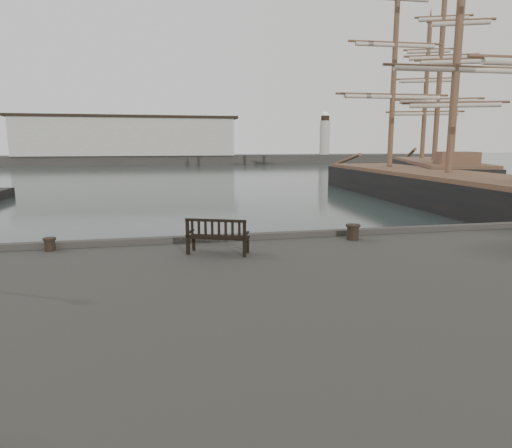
{
  "coord_description": "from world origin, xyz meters",
  "views": [
    {
      "loc": [
        -2.1,
        -13.86,
        4.5
      ],
      "look_at": [
        0.82,
        -0.5,
        2.1
      ],
      "focal_mm": 32.0,
      "sensor_mm": 36.0,
      "label": 1
    }
  ],
  "objects": [
    {
      "name": "bollard_left",
      "position": [
        -5.08,
        -0.5,
        1.74
      ],
      "size": [
        0.43,
        0.43,
        0.37
      ],
      "primitive_type": "cylinder",
      "rotation": [
        0.0,
        0.0,
        0.26
      ],
      "color": "black",
      "rests_on": "quay"
    },
    {
      "name": "bollard_right",
      "position": [
        3.82,
        -0.9,
        1.8
      ],
      "size": [
        0.59,
        0.59,
        0.48
      ],
      "primitive_type": "cylinder",
      "rotation": [
        0.0,
        0.0,
        -0.35
      ],
      "color": "black",
      "rests_on": "quay"
    },
    {
      "name": "bench",
      "position": [
        -0.53,
        -1.86,
        1.86
      ],
      "size": [
        1.75,
        1.16,
        0.95
      ],
      "rotation": [
        0.0,
        0.0,
        -0.39
      ],
      "color": "black",
      "rests_on": "quay"
    },
    {
      "name": "ground",
      "position": [
        0.0,
        0.0,
        0.0
      ],
      "size": [
        400.0,
        400.0,
        0.0
      ],
      "primitive_type": "plane",
      "color": "black",
      "rests_on": "ground"
    },
    {
      "name": "breakwater",
      "position": [
        -4.56,
        92.0,
        4.3
      ],
      "size": [
        140.0,
        9.5,
        12.2
      ],
      "color": "#383530",
      "rests_on": "ground"
    },
    {
      "name": "tall_ship_far",
      "position": [
        28.72,
        32.71,
        0.8
      ],
      "size": [
        16.26,
        28.2,
        24.03
      ],
      "rotation": [
        0.0,
        0.0,
        -0.39
      ],
      "color": "black",
      "rests_on": "ground"
    },
    {
      "name": "tall_ship_main",
      "position": [
        19.2,
        16.44,
        0.68
      ],
      "size": [
        8.57,
        35.03,
        26.06
      ],
      "rotation": [
        0.0,
        0.0,
        -0.05
      ],
      "color": "black",
      "rests_on": "ground"
    }
  ]
}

